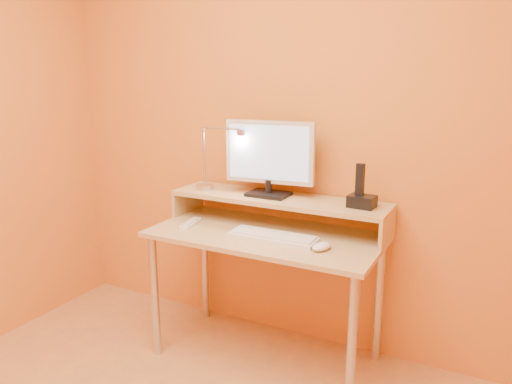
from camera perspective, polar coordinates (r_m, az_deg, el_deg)
The scene contains 25 objects.
wall_back at distance 2.74m, azimuth 4.19°, elevation 7.75°, with size 3.00×0.04×2.50m, color orange.
desk_leg_fl at distance 2.79m, azimuth -11.67°, elevation -11.77°, with size 0.04×0.04×0.69m, color silver.
desk_leg_fr at distance 2.33m, azimuth 11.05°, elevation -17.19°, with size 0.04×0.04×0.69m, color silver.
desk_leg_bl at distance 3.15m, azimuth -5.94°, elevation -8.44°, with size 0.04×0.04×0.69m, color silver.
desk_leg_br at distance 2.76m, azimuth 14.07°, elevation -12.19°, with size 0.04×0.04×0.69m, color silver.
desk_lower at distance 2.57m, azimuth 1.15°, elevation -5.04°, with size 1.20×0.60×0.03m, color tan.
shelf_riser_left at distance 2.96m, azimuth -7.88°, elevation -1.01°, with size 0.02×0.30×0.14m, color tan.
shelf_riser_right at distance 2.50m, azimuth 15.03°, elevation -4.14°, with size 0.02×0.30×0.14m, color tan.
desk_shelf at distance 2.65m, azimuth 2.60°, elevation -0.83°, with size 1.20×0.30×0.03m, color tan.
monitor_foot at distance 2.67m, azimuth 1.47°, elevation -0.24°, with size 0.22×0.16×0.02m, color black.
monitor_neck at distance 2.66m, azimuth 1.47°, elevation 0.68°, with size 0.04×0.04×0.07m, color black.
monitor_panel at distance 2.63m, azimuth 1.59°, elevation 4.65°, with size 0.49×0.04×0.34m, color silver.
monitor_back at distance 2.65m, azimuth 1.81°, elevation 4.72°, with size 0.44×0.01×0.29m, color black.
monitor_screen at distance 2.62m, azimuth 1.42°, elevation 4.59°, with size 0.45×0.00×0.29m, color #95A8D1.
lamp_base at distance 2.83m, azimuth -5.96°, elevation 0.57°, with size 0.10×0.10×0.03m, color silver.
lamp_post at distance 2.80m, azimuth -6.05°, elevation 4.12°, with size 0.01×0.01×0.33m, color silver.
lamp_arm at distance 2.71m, azimuth -4.00°, elevation 7.38°, with size 0.01×0.01×0.24m, color silver.
lamp_head at distance 2.65m, azimuth -1.76°, elevation 6.94°, with size 0.04×0.04×0.03m, color silver.
lamp_bulb at distance 2.66m, azimuth -1.75°, elevation 6.59°, with size 0.03×0.03×0.00m, color #FFEAC6.
phone_dock at distance 2.49m, azimuth 12.21°, elevation -1.08°, with size 0.13×0.10×0.06m, color black.
phone_handset at distance 2.47m, azimuth 12.00°, elevation 1.43°, with size 0.04×0.03×0.16m, color black.
phone_led at distance 2.43m, azimuth 12.91°, elevation -1.47°, with size 0.01×0.00×0.04m, color #1918FF.
keyboard at distance 2.46m, azimuth 1.99°, elevation -5.30°, with size 0.45×0.14×0.02m, color silver.
mouse at distance 2.33m, azimuth 7.62°, elevation -6.29°, with size 0.06×0.11×0.04m, color white.
remote_control at distance 2.71m, azimuth -7.60°, elevation -3.66°, with size 0.05×0.19×0.02m, color silver.
Camera 1 is at (1.07, -1.00, 1.53)m, focal length 34.43 mm.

